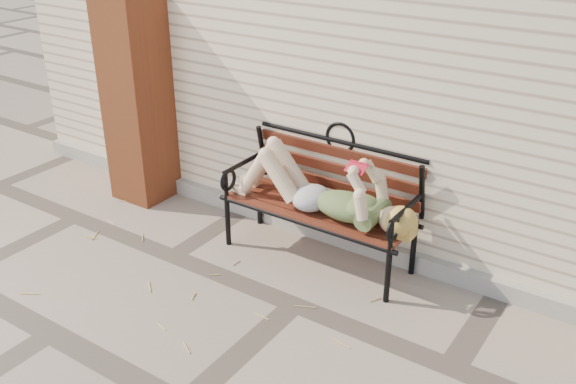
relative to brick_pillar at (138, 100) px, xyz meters
The scene contains 7 objects.
ground 2.62m from the brick_pillar, 18.06° to the right, with size 80.00×80.00×0.00m, color gray.
house_wall 3.26m from the brick_pillar, 44.37° to the left, with size 8.00×4.00×3.00m, color beige.
foundation_strip 2.49m from the brick_pillar, ahead, with size 8.00×0.10×0.15m, color #AFA79E.
brick_pillar is the anchor object (origin of this frame).
garden_bench 2.12m from the brick_pillar, ahead, with size 1.74×0.69×1.13m.
reading_woman 2.13m from the brick_pillar, ahead, with size 1.64×0.37×0.52m.
straw_scatter 1.92m from the brick_pillar, 35.55° to the right, with size 2.75×1.57×0.01m.
Camera 1 is at (2.19, -3.34, 2.91)m, focal length 40.00 mm.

